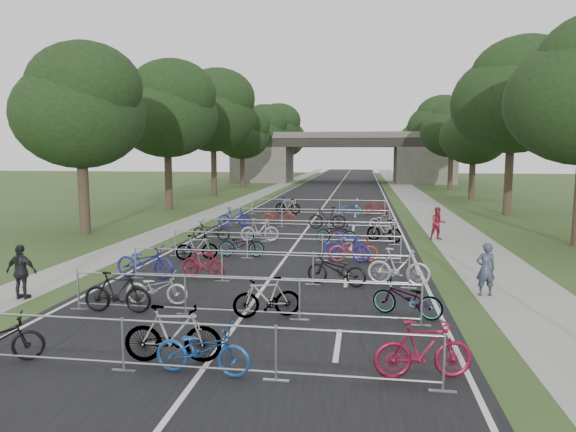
% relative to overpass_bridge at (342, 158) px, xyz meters
% --- Properties ---
extents(ground, '(200.00, 200.00, 0.00)m').
position_rel_overpass_bridge_xyz_m(ground, '(0.00, -65.00, -3.53)').
color(ground, '#374B20').
rests_on(ground, ground).
extents(road, '(11.00, 140.00, 0.01)m').
position_rel_overpass_bridge_xyz_m(road, '(0.00, -15.00, -3.53)').
color(road, black).
rests_on(road, ground).
extents(sidewalk_right, '(3.00, 140.00, 0.01)m').
position_rel_overpass_bridge_xyz_m(sidewalk_right, '(8.00, -15.00, -3.53)').
color(sidewalk_right, gray).
rests_on(sidewalk_right, ground).
extents(sidewalk_left, '(2.00, 140.00, 0.01)m').
position_rel_overpass_bridge_xyz_m(sidewalk_left, '(-7.50, -15.00, -3.53)').
color(sidewalk_left, gray).
rests_on(sidewalk_left, ground).
extents(lane_markings, '(0.12, 140.00, 0.00)m').
position_rel_overpass_bridge_xyz_m(lane_markings, '(0.00, -15.00, -3.53)').
color(lane_markings, silver).
rests_on(lane_markings, ground).
extents(overpass_bridge, '(31.00, 8.00, 7.05)m').
position_rel_overpass_bridge_xyz_m(overpass_bridge, '(0.00, 0.00, 0.00)').
color(overpass_bridge, '#4F4D47').
rests_on(overpass_bridge, ground).
extents(tree_left_0, '(6.72, 6.72, 10.25)m').
position_rel_overpass_bridge_xyz_m(tree_left_0, '(-11.39, -49.07, 2.96)').
color(tree_left_0, '#33261C').
rests_on(tree_left_0, ground).
extents(tree_left_1, '(7.56, 7.56, 11.53)m').
position_rel_overpass_bridge_xyz_m(tree_left_1, '(-11.39, -37.07, 3.77)').
color(tree_left_1, '#33261C').
rests_on(tree_left_1, ground).
extents(tree_right_1, '(8.18, 8.18, 12.47)m').
position_rel_overpass_bridge_xyz_m(tree_right_1, '(13.11, -37.07, 4.37)').
color(tree_right_1, '#33261C').
rests_on(tree_right_1, ground).
extents(tree_left_2, '(8.40, 8.40, 12.81)m').
position_rel_overpass_bridge_xyz_m(tree_left_2, '(-11.39, -25.07, 4.58)').
color(tree_left_2, '#33261C').
rests_on(tree_left_2, ground).
extents(tree_right_2, '(6.16, 6.16, 9.39)m').
position_rel_overpass_bridge_xyz_m(tree_right_2, '(13.11, -25.07, 2.41)').
color(tree_right_2, '#33261C').
rests_on(tree_right_2, ground).
extents(tree_left_3, '(6.72, 6.72, 10.25)m').
position_rel_overpass_bridge_xyz_m(tree_left_3, '(-11.39, -13.07, 2.96)').
color(tree_left_3, '#33261C').
rests_on(tree_left_3, ground).
extents(tree_right_3, '(7.17, 7.17, 10.93)m').
position_rel_overpass_bridge_xyz_m(tree_right_3, '(13.11, -13.07, 3.39)').
color(tree_right_3, '#33261C').
rests_on(tree_right_3, ground).
extents(tree_left_4, '(7.56, 7.56, 11.53)m').
position_rel_overpass_bridge_xyz_m(tree_left_4, '(-11.39, -1.07, 3.77)').
color(tree_left_4, '#33261C').
rests_on(tree_left_4, ground).
extents(tree_right_4, '(8.18, 8.18, 12.47)m').
position_rel_overpass_bridge_xyz_m(tree_right_4, '(13.11, -1.07, 4.37)').
color(tree_right_4, '#33261C').
rests_on(tree_right_4, ground).
extents(tree_left_5, '(8.40, 8.40, 12.81)m').
position_rel_overpass_bridge_xyz_m(tree_left_5, '(-11.39, 10.93, 4.58)').
color(tree_left_5, '#33261C').
rests_on(tree_left_5, ground).
extents(tree_right_5, '(6.16, 6.16, 9.39)m').
position_rel_overpass_bridge_xyz_m(tree_right_5, '(13.11, 10.93, 2.41)').
color(tree_right_5, '#33261C').
rests_on(tree_right_5, ground).
extents(tree_left_6, '(6.72, 6.72, 10.25)m').
position_rel_overpass_bridge_xyz_m(tree_left_6, '(-11.39, 22.93, 2.96)').
color(tree_left_6, '#33261C').
rests_on(tree_left_6, ground).
extents(tree_right_6, '(7.17, 7.17, 10.93)m').
position_rel_overpass_bridge_xyz_m(tree_right_6, '(13.11, 22.93, 3.39)').
color(tree_right_6, '#33261C').
rests_on(tree_right_6, ground).
extents(barrier_row_0, '(9.70, 0.08, 1.10)m').
position_rel_overpass_bridge_xyz_m(barrier_row_0, '(0.00, -65.00, -2.99)').
color(barrier_row_0, '#979A9F').
rests_on(barrier_row_0, ground).
extents(barrier_row_1, '(9.70, 0.08, 1.10)m').
position_rel_overpass_bridge_xyz_m(barrier_row_1, '(0.00, -61.40, -2.99)').
color(barrier_row_1, '#979A9F').
rests_on(barrier_row_1, ground).
extents(barrier_row_2, '(9.70, 0.08, 1.10)m').
position_rel_overpass_bridge_xyz_m(barrier_row_2, '(0.00, -57.80, -2.99)').
color(barrier_row_2, '#979A9F').
rests_on(barrier_row_2, ground).
extents(barrier_row_3, '(9.70, 0.08, 1.10)m').
position_rel_overpass_bridge_xyz_m(barrier_row_3, '(0.00, -54.00, -2.99)').
color(barrier_row_3, '#979A9F').
rests_on(barrier_row_3, ground).
extents(barrier_row_4, '(9.70, 0.08, 1.10)m').
position_rel_overpass_bridge_xyz_m(barrier_row_4, '(0.00, -50.00, -2.99)').
color(barrier_row_4, '#979A9F').
rests_on(barrier_row_4, ground).
extents(barrier_row_5, '(9.70, 0.08, 1.10)m').
position_rel_overpass_bridge_xyz_m(barrier_row_5, '(0.00, -45.00, -2.99)').
color(barrier_row_5, '#979A9F').
rests_on(barrier_row_5, ground).
extents(barrier_row_6, '(9.70, 0.08, 1.10)m').
position_rel_overpass_bridge_xyz_m(barrier_row_6, '(0.00, -39.00, -2.99)').
color(barrier_row_6, '#979A9F').
rests_on(barrier_row_6, ground).
extents(bike_1, '(2.07, 0.80, 1.21)m').
position_rel_overpass_bridge_xyz_m(bike_1, '(-0.71, -64.45, -2.93)').
color(bike_1, '#979A9F').
rests_on(bike_1, ground).
extents(bike_2, '(1.98, 0.81, 1.02)m').
position_rel_overpass_bridge_xyz_m(bike_2, '(0.07, -64.92, -3.02)').
color(bike_2, navy).
rests_on(bike_2, ground).
extents(bike_3, '(1.98, 0.90, 1.15)m').
position_rel_overpass_bridge_xyz_m(bike_3, '(4.30, -64.49, -2.96)').
color(bike_3, maroon).
rests_on(bike_3, ground).
extents(bike_4, '(1.89, 0.60, 1.12)m').
position_rel_overpass_bridge_xyz_m(bike_4, '(-3.40, -61.50, -2.97)').
color(bike_4, black).
rests_on(bike_4, ground).
extents(bike_5, '(1.83, 0.71, 0.95)m').
position_rel_overpass_bridge_xyz_m(bike_5, '(-2.66, -60.62, -3.06)').
color(bike_5, '#B6B7BF').
rests_on(bike_5, ground).
extents(bike_6, '(1.85, 1.03, 1.07)m').
position_rel_overpass_bridge_xyz_m(bike_6, '(0.66, -61.32, -3.00)').
color(bike_6, '#979A9F').
rests_on(bike_6, ground).
extents(bike_7, '(2.00, 1.32, 0.99)m').
position_rel_overpass_bridge_xyz_m(bike_7, '(4.30, -60.73, -3.04)').
color(bike_7, '#979A9F').
rests_on(bike_7, ground).
extents(bike_8, '(2.22, 0.99, 1.13)m').
position_rel_overpass_bridge_xyz_m(bike_8, '(-4.30, -57.71, -2.97)').
color(bike_8, navy).
rests_on(bike_8, ground).
extents(bike_9, '(1.78, 0.92, 1.03)m').
position_rel_overpass_bridge_xyz_m(bike_9, '(-2.30, -57.44, -3.02)').
color(bike_9, maroon).
rests_on(bike_9, ground).
extents(bike_10, '(2.10, 1.17, 1.04)m').
position_rel_overpass_bridge_xyz_m(bike_10, '(2.29, -57.81, -3.01)').
color(bike_10, black).
rests_on(bike_10, ground).
extents(bike_11, '(2.08, 0.81, 1.22)m').
position_rel_overpass_bridge_xyz_m(bike_11, '(4.30, -57.46, -2.93)').
color(bike_11, '#ADADB5').
rests_on(bike_11, ground).
extents(bike_12, '(1.74, 1.02, 1.01)m').
position_rel_overpass_bridge_xyz_m(bike_12, '(-3.48, -54.59, -3.03)').
color(bike_12, '#979A9F').
rests_on(bike_12, ground).
extents(bike_13, '(1.94, 0.83, 0.99)m').
position_rel_overpass_bridge_xyz_m(bike_13, '(-1.84, -53.72, -3.04)').
color(bike_13, '#979A9F').
rests_on(bike_13, ground).
extents(bike_14, '(1.99, 1.03, 1.15)m').
position_rel_overpass_bridge_xyz_m(bike_14, '(2.51, -54.05, -2.96)').
color(bike_14, '#241C9F').
rests_on(bike_14, ground).
extents(bike_15, '(2.00, 0.86, 1.02)m').
position_rel_overpass_bridge_xyz_m(bike_15, '(2.78, -54.05, -3.02)').
color(bike_15, maroon).
rests_on(bike_15, ground).
extents(bike_16, '(1.87, 0.66, 0.98)m').
position_rel_overpass_bridge_xyz_m(bike_16, '(-4.23, -50.12, -3.04)').
color(bike_16, black).
rests_on(bike_16, ground).
extents(bike_17, '(1.92, 0.90, 1.11)m').
position_rel_overpass_bridge_xyz_m(bike_17, '(-1.82, -50.02, -2.98)').
color(bike_17, '#95959C').
rests_on(bike_17, ground).
extents(bike_18, '(2.00, 1.04, 1.00)m').
position_rel_overpass_bridge_xyz_m(bike_18, '(1.90, -50.10, -3.03)').
color(bike_18, '#979A9F').
rests_on(bike_18, ground).
extents(bike_19, '(1.86, 1.32, 1.10)m').
position_rel_overpass_bridge_xyz_m(bike_19, '(4.14, -49.29, -2.98)').
color(bike_19, '#979A9F').
rests_on(bike_19, ground).
extents(bike_20, '(1.93, 1.22, 1.13)m').
position_rel_overpass_bridge_xyz_m(bike_20, '(-4.30, -45.31, -2.97)').
color(bike_20, navy).
rests_on(bike_20, ground).
extents(bike_21, '(2.09, 0.91, 1.07)m').
position_rel_overpass_bridge_xyz_m(bike_21, '(-1.88, -44.05, -3.00)').
color(bike_21, maroon).
rests_on(bike_21, ground).
extents(bike_22, '(2.13, 0.76, 1.26)m').
position_rel_overpass_bridge_xyz_m(bike_22, '(1.14, -45.44, -2.90)').
color(bike_22, black).
rests_on(bike_22, ground).
extents(bike_23, '(1.80, 1.23, 0.89)m').
position_rel_overpass_bridge_xyz_m(bike_23, '(4.30, -45.05, -3.09)').
color(bike_23, '#B0B0B8').
rests_on(bike_23, ground).
extents(bike_25, '(1.99, 1.10, 1.15)m').
position_rel_overpass_bridge_xyz_m(bike_25, '(-2.08, -38.90, -2.96)').
color(bike_25, '#979A9F').
rests_on(bike_25, ground).
extents(bike_26, '(1.80, 0.68, 0.93)m').
position_rel_overpass_bridge_xyz_m(bike_26, '(2.16, -39.13, -3.07)').
color(bike_26, navy).
rests_on(bike_26, ground).
extents(bike_27, '(1.80, 1.09, 1.05)m').
position_rel_overpass_bridge_xyz_m(bike_27, '(3.99, -38.74, -3.01)').
color(bike_27, maroon).
rests_on(bike_27, ground).
extents(pedestrian_a, '(0.64, 0.47, 1.62)m').
position_rel_overpass_bridge_xyz_m(pedestrian_a, '(6.80, -58.34, -2.72)').
color(pedestrian_a, '#31384A').
rests_on(pedestrian_a, ground).
extents(pedestrian_b, '(0.87, 0.73, 1.61)m').
position_rel_overpass_bridge_xyz_m(pedestrian_b, '(6.80, -48.25, -2.73)').
color(pedestrian_b, maroon).
rests_on(pedestrian_b, ground).
extents(pedestrian_c, '(0.96, 0.42, 1.63)m').
position_rel_overpass_bridge_xyz_m(pedestrian_c, '(-6.80, -60.68, -2.72)').
color(pedestrian_c, black).
rests_on(pedestrian_c, ground).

